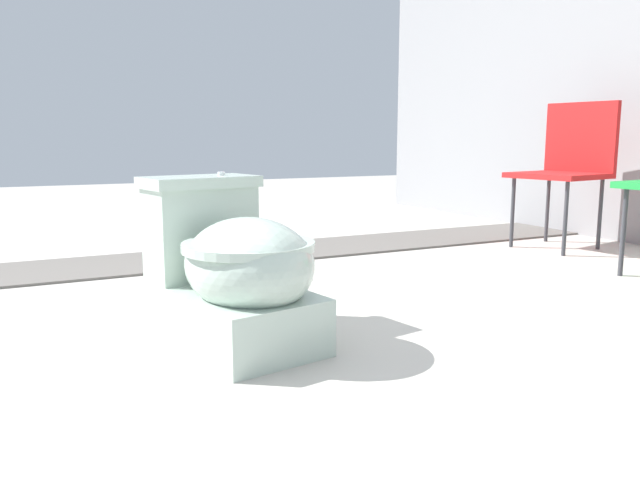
# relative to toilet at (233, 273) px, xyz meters

# --- Properties ---
(ground_plane) EXTENTS (14.00, 14.00, 0.00)m
(ground_plane) POSITION_rel_toilet_xyz_m (-0.27, -0.23, -0.22)
(ground_plane) COLOR #B7B2A8
(gravel_strip) EXTENTS (0.56, 8.00, 0.01)m
(gravel_strip) POSITION_rel_toilet_xyz_m (-1.37, 0.27, -0.21)
(gravel_strip) COLOR #605B56
(gravel_strip) RESTS_ON ground
(toilet) EXTENTS (0.69, 0.48, 0.52)m
(toilet) POSITION_rel_toilet_xyz_m (0.00, 0.00, 0.00)
(toilet) COLOR #B2C6B7
(toilet) RESTS_ON ground
(folding_chair_left) EXTENTS (0.51, 0.51, 0.83)m
(folding_chair_left) POSITION_rel_toilet_xyz_m (-0.80, 2.30, 0.29)
(folding_chair_left) COLOR red
(folding_chair_left) RESTS_ON ground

